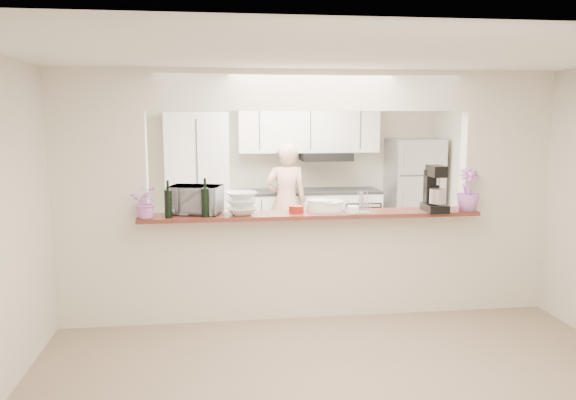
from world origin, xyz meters
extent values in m
plane|color=gray|center=(0.00, 0.00, 0.00)|extent=(6.00, 6.00, 0.00)
cube|color=beige|center=(0.00, 1.55, 0.01)|extent=(5.00, 2.90, 0.01)
cube|color=white|center=(-2.05, 0.00, 1.25)|extent=(0.90, 0.15, 2.50)
cube|color=white|center=(2.05, 0.00, 1.25)|extent=(0.90, 0.15, 2.50)
cube|color=white|center=(0.00, 0.00, 2.30)|extent=(3.20, 0.15, 0.40)
cube|color=white|center=(0.00, 0.00, 0.53)|extent=(3.20, 0.15, 1.05)
cube|color=maroon|center=(0.00, -0.05, 1.07)|extent=(3.40, 0.38, 0.04)
cube|color=white|center=(-1.20, 2.70, 1.05)|extent=(0.90, 0.60, 2.10)
cube|color=white|center=(0.45, 2.70, 0.45)|extent=(2.10, 0.60, 0.90)
cube|color=#2F2E31|center=(0.45, 2.70, 0.92)|extent=(2.10, 0.62, 0.04)
cube|color=white|center=(0.45, 2.83, 1.88)|extent=(2.10, 0.35, 0.75)
cube|color=black|center=(0.70, 2.72, 1.44)|extent=(0.75, 0.45, 0.12)
cube|color=black|center=(1.20, 2.40, 0.50)|extent=(0.55, 0.02, 0.55)
cube|color=#ACABB0|center=(2.05, 2.65, 0.85)|extent=(0.75, 0.70, 1.70)
imported|color=#DB74CA|center=(-1.60, -0.15, 1.24)|extent=(0.33, 0.30, 0.31)
cylinder|color=black|center=(-1.05, -0.15, 1.23)|extent=(0.08, 0.08, 0.28)
cylinder|color=black|center=(-1.05, -0.15, 1.42)|extent=(0.03, 0.03, 0.10)
cylinder|color=black|center=(-1.40, -0.15, 1.22)|extent=(0.07, 0.07, 0.27)
cylinder|color=black|center=(-1.40, -0.15, 1.40)|extent=(0.02, 0.02, 0.09)
imported|color=#A9AAAE|center=(-1.15, 0.05, 1.23)|extent=(0.57, 0.46, 0.28)
imported|color=white|center=(-0.70, -0.08, 1.20)|extent=(0.34, 0.34, 0.22)
cylinder|color=white|center=(0.10, 0.03, 1.14)|extent=(0.24, 0.24, 0.11)
cylinder|color=white|center=(0.10, 0.03, 1.20)|extent=(0.25, 0.25, 0.01)
cylinder|color=white|center=(0.20, 0.03, 1.14)|extent=(0.28, 0.28, 0.09)
cylinder|color=white|center=(0.20, 0.03, 1.19)|extent=(0.29, 0.29, 0.01)
cylinder|color=maroon|center=(-0.15, -0.03, 1.13)|extent=(0.15, 0.15, 0.07)
cylinder|color=tan|center=(0.05, 0.08, 1.13)|extent=(0.15, 0.15, 0.07)
cube|color=silver|center=(0.45, -0.15, 1.10)|extent=(0.24, 0.14, 0.01)
cube|color=white|center=(0.45, -0.15, 1.13)|extent=(0.10, 0.10, 0.06)
cube|color=black|center=(1.25, -0.15, 1.13)|extent=(0.21, 0.32, 0.08)
cube|color=black|center=(1.25, -0.04, 1.34)|extent=(0.14, 0.11, 0.34)
cube|color=black|center=(1.25, -0.16, 1.50)|extent=(0.14, 0.27, 0.11)
cylinder|color=#B7B7BC|center=(1.25, -0.22, 1.26)|extent=(0.16, 0.16, 0.15)
imported|color=#BA6ECC|center=(1.60, -0.15, 1.31)|extent=(0.27, 0.27, 0.43)
imported|color=tan|center=(0.04, 2.30, 0.83)|extent=(0.61, 0.41, 1.66)
camera|label=1|loc=(-0.95, -5.52, 2.07)|focal=35.00mm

